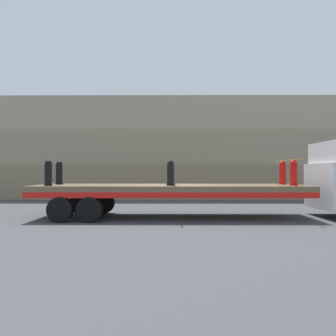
{
  "coord_description": "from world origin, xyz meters",
  "views": [
    {
      "loc": [
        -0.01,
        -12.16,
        1.7
      ],
      "look_at": [
        -0.1,
        0.0,
        1.84
      ],
      "focal_mm": 35.0,
      "sensor_mm": 36.0,
      "label": 1
    }
  ],
  "objects_px": {
    "fire_hydrant_black_far_0": "(59,173)",
    "fire_hydrant_red_far_2": "(282,173)",
    "flatbed_trailer": "(158,190)",
    "fire_hydrant_black_far_1": "(171,173)",
    "fire_hydrant_black_near_1": "(171,173)",
    "fire_hydrant_red_near_2": "(294,173)",
    "fire_hydrant_black_near_0": "(48,173)"
  },
  "relations": [
    {
      "from": "flatbed_trailer",
      "to": "fire_hydrant_black_far_0",
      "type": "height_order",
      "value": "fire_hydrant_black_far_0"
    },
    {
      "from": "fire_hydrant_black_near_0",
      "to": "fire_hydrant_black_far_0",
      "type": "bearing_deg",
      "value": 90.0
    },
    {
      "from": "fire_hydrant_black_far_1",
      "to": "fire_hydrant_red_near_2",
      "type": "relative_size",
      "value": 1.0
    },
    {
      "from": "fire_hydrant_black_near_0",
      "to": "fire_hydrant_red_near_2",
      "type": "height_order",
      "value": "same"
    },
    {
      "from": "fire_hydrant_red_far_2",
      "to": "fire_hydrant_red_near_2",
      "type": "bearing_deg",
      "value": -90.0
    },
    {
      "from": "fire_hydrant_black_near_1",
      "to": "fire_hydrant_red_near_2",
      "type": "height_order",
      "value": "same"
    },
    {
      "from": "flatbed_trailer",
      "to": "fire_hydrant_red_far_2",
      "type": "relative_size",
      "value": 10.81
    },
    {
      "from": "fire_hydrant_black_near_0",
      "to": "fire_hydrant_black_near_1",
      "type": "height_order",
      "value": "same"
    },
    {
      "from": "fire_hydrant_black_far_1",
      "to": "fire_hydrant_red_far_2",
      "type": "height_order",
      "value": "same"
    },
    {
      "from": "fire_hydrant_red_near_2",
      "to": "flatbed_trailer",
      "type": "bearing_deg",
      "value": 173.25
    },
    {
      "from": "fire_hydrant_black_near_0",
      "to": "fire_hydrant_black_far_1",
      "type": "distance_m",
      "value": 4.5
    },
    {
      "from": "fire_hydrant_black_far_1",
      "to": "fire_hydrant_red_far_2",
      "type": "bearing_deg",
      "value": 0.0
    },
    {
      "from": "fire_hydrant_black_near_0",
      "to": "fire_hydrant_red_near_2",
      "type": "distance_m",
      "value": 8.7
    },
    {
      "from": "fire_hydrant_black_near_1",
      "to": "fire_hydrant_red_near_2",
      "type": "relative_size",
      "value": 1.0
    },
    {
      "from": "fire_hydrant_black_near_0",
      "to": "flatbed_trailer",
      "type": "bearing_deg",
      "value": 8.32
    },
    {
      "from": "fire_hydrant_black_far_0",
      "to": "fire_hydrant_black_far_1",
      "type": "xyz_separation_m",
      "value": [
        4.35,
        0.0,
        0.0
      ]
    },
    {
      "from": "flatbed_trailer",
      "to": "fire_hydrant_red_near_2",
      "type": "distance_m",
      "value": 4.89
    },
    {
      "from": "flatbed_trailer",
      "to": "fire_hydrant_red_near_2",
      "type": "bearing_deg",
      "value": -6.75
    },
    {
      "from": "fire_hydrant_black_near_0",
      "to": "fire_hydrant_red_far_2",
      "type": "xyz_separation_m",
      "value": [
        8.7,
        1.14,
        0.0
      ]
    },
    {
      "from": "flatbed_trailer",
      "to": "fire_hydrant_black_far_1",
      "type": "xyz_separation_m",
      "value": [
        0.46,
        0.57,
        0.65
      ]
    },
    {
      "from": "fire_hydrant_black_near_1",
      "to": "fire_hydrant_black_far_0",
      "type": "bearing_deg",
      "value": 165.34
    },
    {
      "from": "fire_hydrant_black_near_1",
      "to": "fire_hydrant_black_far_1",
      "type": "bearing_deg",
      "value": 90.0
    },
    {
      "from": "flatbed_trailer",
      "to": "fire_hydrant_black_near_1",
      "type": "relative_size",
      "value": 10.81
    },
    {
      "from": "fire_hydrant_black_far_0",
      "to": "fire_hydrant_red_far_2",
      "type": "distance_m",
      "value": 8.7
    },
    {
      "from": "fire_hydrant_black_near_1",
      "to": "fire_hydrant_red_far_2",
      "type": "relative_size",
      "value": 1.0
    },
    {
      "from": "flatbed_trailer",
      "to": "fire_hydrant_red_near_2",
      "type": "relative_size",
      "value": 10.81
    },
    {
      "from": "fire_hydrant_black_far_0",
      "to": "fire_hydrant_black_near_1",
      "type": "relative_size",
      "value": 1.0
    },
    {
      "from": "flatbed_trailer",
      "to": "fire_hydrant_red_far_2",
      "type": "height_order",
      "value": "fire_hydrant_red_far_2"
    },
    {
      "from": "fire_hydrant_black_near_1",
      "to": "fire_hydrant_red_near_2",
      "type": "distance_m",
      "value": 4.35
    },
    {
      "from": "fire_hydrant_black_near_1",
      "to": "fire_hydrant_red_far_2",
      "type": "bearing_deg",
      "value": 14.66
    },
    {
      "from": "fire_hydrant_red_near_2",
      "to": "fire_hydrant_black_far_1",
      "type": "bearing_deg",
      "value": 165.34
    },
    {
      "from": "fire_hydrant_black_far_0",
      "to": "fire_hydrant_black_far_1",
      "type": "bearing_deg",
      "value": 0.0
    }
  ]
}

